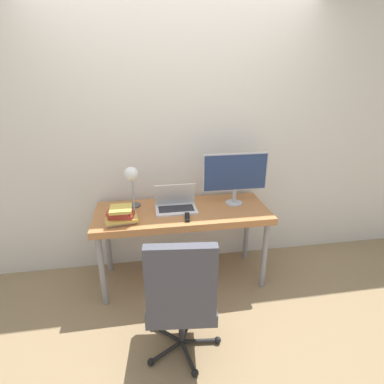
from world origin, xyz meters
TOP-DOWN VIEW (x-y plane):
  - ground_plane at (0.00, 0.00)m, footprint 12.00×12.00m
  - wall_back at (0.00, 0.67)m, footprint 8.00×0.05m
  - desk at (0.00, 0.30)m, footprint 1.54×0.61m
  - laptop at (-0.06, 0.33)m, footprint 0.36×0.24m
  - monitor at (0.50, 0.37)m, footprint 0.60×0.16m
  - desk_lamp at (-0.42, 0.32)m, footprint 0.12×0.28m
  - office_chair at (-0.13, -0.56)m, footprint 0.55×0.55m
  - book_stack at (-0.52, 0.14)m, footprint 0.28×0.19m
  - tv_remote at (0.02, 0.13)m, footprint 0.06×0.16m
  - game_controller at (-0.58, 0.14)m, footprint 0.15×0.09m

SIDE VIEW (x-z plane):
  - ground_plane at x=0.00m, z-range 0.00..0.00m
  - office_chair at x=-0.13m, z-range 0.05..1.02m
  - desk at x=0.00m, z-range 0.29..1.02m
  - tv_remote at x=0.02m, z-range 0.73..0.75m
  - game_controller at x=-0.58m, z-range 0.73..0.77m
  - laptop at x=-0.06m, z-range 0.66..0.89m
  - book_stack at x=-0.52m, z-range 0.72..0.86m
  - monitor at x=0.50m, z-range 0.77..1.25m
  - desk_lamp at x=-0.42m, z-range 0.83..1.25m
  - wall_back at x=0.00m, z-range 0.00..2.60m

